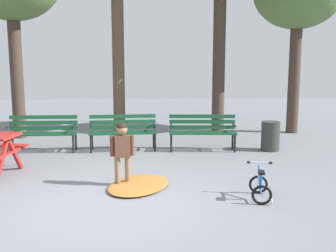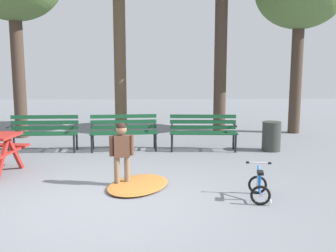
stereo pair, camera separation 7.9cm
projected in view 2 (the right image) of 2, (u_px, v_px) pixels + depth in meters
ground at (105, 204)px, 5.79m from camera, size 36.00×36.00×0.00m
park_bench_far_left at (44, 130)px, 9.26m from camera, size 1.61×0.49×0.85m
park_bench_left at (124, 129)px, 9.38m from camera, size 1.63×0.58×0.85m
park_bench_right at (203, 129)px, 9.37m from camera, size 1.62×0.55×0.85m
child_standing at (122, 149)px, 6.58m from camera, size 0.41×0.20×1.09m
kids_bicycle at (259, 187)px, 5.94m from camera, size 0.44×0.60×0.54m
leaf_pile at (138, 185)px, 6.60m from camera, size 1.40×1.60×0.07m
trash_bin at (271, 136)px, 9.32m from camera, size 0.44×0.44×0.70m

